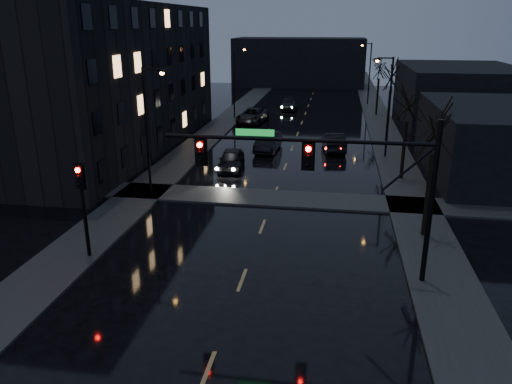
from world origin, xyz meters
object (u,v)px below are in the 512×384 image
at_px(oncoming_car_a, 231,160).
at_px(oncoming_car_b, 268,141).
at_px(oncoming_car_c, 252,115).
at_px(lead_car, 334,142).
at_px(oncoming_car_d, 289,104).

distance_m(oncoming_car_a, oncoming_car_b, 6.47).
distance_m(oncoming_car_c, lead_car, 14.54).
relative_size(oncoming_car_b, oncoming_car_d, 0.96).
bearing_deg(oncoming_car_c, oncoming_car_b, -68.09).
height_order(oncoming_car_a, oncoming_car_b, oncoming_car_b).
height_order(oncoming_car_a, oncoming_car_c, oncoming_car_c).
bearing_deg(oncoming_car_d, oncoming_car_b, -95.30).
height_order(oncoming_car_b, oncoming_car_d, oncoming_car_b).
height_order(oncoming_car_a, lead_car, lead_car).
distance_m(oncoming_car_a, lead_car, 10.33).
distance_m(oncoming_car_a, oncoming_car_c, 18.56).
xyz_separation_m(oncoming_car_c, lead_car, (8.99, -11.43, 0.00)).
bearing_deg(oncoming_car_d, oncoming_car_c, -114.54).
bearing_deg(oncoming_car_a, oncoming_car_c, 89.34).
relative_size(oncoming_car_a, oncoming_car_d, 0.87).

